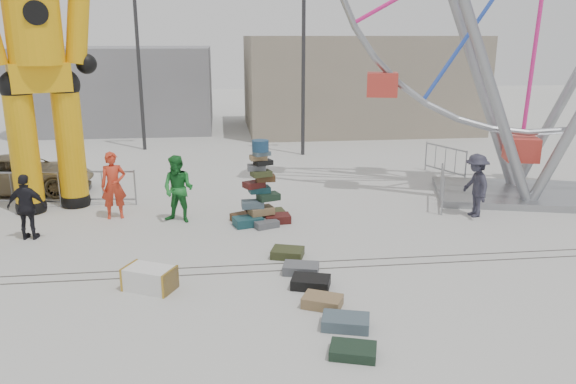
{
  "coord_description": "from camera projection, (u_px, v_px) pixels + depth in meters",
  "views": [
    {
      "loc": [
        -0.56,
        -10.8,
        5.01
      ],
      "look_at": [
        0.97,
        1.66,
        1.51
      ],
      "focal_mm": 35.0,
      "sensor_mm": 36.0,
      "label": 1
    }
  ],
  "objects": [
    {
      "name": "ground",
      "position": [
        252.0,
        284.0,
        11.74
      ],
      "size": [
        90.0,
        90.0,
        0.0
      ],
      "primitive_type": "plane",
      "color": "#9E9E99",
      "rests_on": "ground"
    },
    {
      "name": "track_line_near",
      "position": [
        250.0,
        272.0,
        12.31
      ],
      "size": [
        40.0,
        0.04,
        0.01
      ],
      "primitive_type": "cube",
      "color": "#47443F",
      "rests_on": "ground"
    },
    {
      "name": "track_line_far",
      "position": [
        249.0,
        265.0,
        12.7
      ],
      "size": [
        40.0,
        0.04,
        0.01
      ],
      "primitive_type": "cube",
      "color": "#47443F",
      "rests_on": "ground"
    },
    {
      "name": "building_right",
      "position": [
        356.0,
        83.0,
        31.01
      ],
      "size": [
        12.0,
        8.0,
        5.0
      ],
      "primitive_type": "cube",
      "color": "gray",
      "rests_on": "ground"
    },
    {
      "name": "building_left",
      "position": [
        121.0,
        88.0,
        31.48
      ],
      "size": [
        10.0,
        8.0,
        4.4
      ],
      "primitive_type": "cube",
      "color": "gray",
      "rests_on": "ground"
    },
    {
      "name": "lamp_post_right",
      "position": [
        306.0,
        49.0,
        23.33
      ],
      "size": [
        1.41,
        0.25,
        8.0
      ],
      "color": "#2D2D30",
      "rests_on": "ground"
    },
    {
      "name": "lamp_post_left",
      "position": [
        140.0,
        48.0,
        24.42
      ],
      "size": [
        1.41,
        0.25,
        8.0
      ],
      "color": "#2D2D30",
      "rests_on": "ground"
    },
    {
      "name": "suitcase_tower",
      "position": [
        260.0,
        200.0,
        15.47
      ],
      "size": [
        1.69,
        1.48,
        2.32
      ],
      "rotation": [
        0.0,
        0.0,
        0.22
      ],
      "color": "#18434A",
      "rests_on": "ground"
    },
    {
      "name": "crash_test_dummy",
      "position": [
        37.0,
        56.0,
        15.63
      ],
      "size": [
        3.29,
        1.89,
        8.47
      ],
      "rotation": [
        0.0,
        0.0,
        0.42
      ],
      "color": "black",
      "rests_on": "ground"
    },
    {
      "name": "steamer_trunk",
      "position": [
        150.0,
        278.0,
        11.44
      ],
      "size": [
        1.16,
        0.97,
        0.47
      ],
      "primitive_type": "cube",
      "rotation": [
        0.0,
        0.0,
        -0.46
      ],
      "color": "silver",
      "rests_on": "ground"
    },
    {
      "name": "row_case_0",
      "position": [
        288.0,
        253.0,
        13.14
      ],
      "size": [
        0.86,
        0.75,
        0.2
      ],
      "primitive_type": "cube",
      "rotation": [
        0.0,
        0.0,
        -0.31
      ],
      "color": "#353B1D",
      "rests_on": "ground"
    },
    {
      "name": "row_case_1",
      "position": [
        301.0,
        269.0,
        12.25
      ],
      "size": [
        0.87,
        0.68,
        0.21
      ],
      "primitive_type": "cube",
      "rotation": [
        0.0,
        0.0,
        -0.25
      ],
      "color": "#56585E",
      "rests_on": "ground"
    },
    {
      "name": "row_case_2",
      "position": [
        311.0,
        282.0,
        11.56
      ],
      "size": [
        0.91,
        0.76,
        0.22
      ],
      "primitive_type": "cube",
      "rotation": [
        0.0,
        0.0,
        -0.3
      ],
      "color": "black",
      "rests_on": "ground"
    },
    {
      "name": "row_case_3",
      "position": [
        322.0,
        301.0,
        10.73
      ],
      "size": [
        0.88,
        0.76,
        0.22
      ],
      "primitive_type": "cube",
      "rotation": [
        0.0,
        0.0,
        -0.45
      ],
      "color": "olive",
      "rests_on": "ground"
    },
    {
      "name": "row_case_4",
      "position": [
        346.0,
        322.0,
        9.96
      ],
      "size": [
        0.95,
        0.74,
        0.22
      ],
      "primitive_type": "cube",
      "rotation": [
        0.0,
        0.0,
        -0.28
      ],
      "color": "#455763",
      "rests_on": "ground"
    },
    {
      "name": "row_case_5",
      "position": [
        353.0,
        351.0,
        9.09
      ],
      "size": [
        0.87,
        0.71,
        0.17
      ],
      "primitive_type": "cube",
      "rotation": [
        0.0,
        0.0,
        -0.31
      ],
      "color": "black",
      "rests_on": "ground"
    },
    {
      "name": "barricade_dummy_b",
      "position": [
        27.0,
        189.0,
        16.9
      ],
      "size": [
        1.98,
        0.48,
        1.1
      ],
      "primitive_type": null,
      "rotation": [
        0.0,
        0.0,
        -0.19
      ],
      "color": "gray",
      "rests_on": "ground"
    },
    {
      "name": "barricade_dummy_c",
      "position": [
        102.0,
        188.0,
        17.08
      ],
      "size": [
        2.0,
        0.36,
        1.1
      ],
      "primitive_type": null,
      "rotation": [
        0.0,
        0.0,
        -0.13
      ],
      "color": "gray",
      "rests_on": "ground"
    },
    {
      "name": "barricade_wheel_front",
      "position": [
        442.0,
        188.0,
        17.03
      ],
      "size": [
        0.8,
        1.91,
        1.1
      ],
      "primitive_type": null,
      "rotation": [
        0.0,
        0.0,
        1.21
      ],
      "color": "gray",
      "rests_on": "ground"
    },
    {
      "name": "barricade_wheel_back",
      "position": [
        445.0,
        161.0,
        20.76
      ],
      "size": [
        0.88,
        1.88,
        1.1
      ],
      "primitive_type": null,
      "rotation": [
        0.0,
        0.0,
        -1.16
      ],
      "color": "gray",
      "rests_on": "ground"
    },
    {
      "name": "pedestrian_red",
      "position": [
        114.0,
        185.0,
        15.75
      ],
      "size": [
        0.77,
        0.57,
        1.91
      ],
      "primitive_type": "imported",
      "rotation": [
        0.0,
        0.0,
        0.18
      ],
      "color": "red",
      "rests_on": "ground"
    },
    {
      "name": "pedestrian_green",
      "position": [
        178.0,
        189.0,
        15.43
      ],
      "size": [
        1.12,
        1.01,
        1.88
      ],
      "primitive_type": "imported",
      "rotation": [
        0.0,
        0.0,
        -0.41
      ],
      "color": "#1C7029",
      "rests_on": "ground"
    },
    {
      "name": "pedestrian_black",
      "position": [
        27.0,
        207.0,
        14.12
      ],
      "size": [
        1.03,
        0.53,
        1.69
      ],
      "primitive_type": "imported",
      "rotation": [
        0.0,
        0.0,
        3.02
      ],
      "color": "black",
      "rests_on": "ground"
    },
    {
      "name": "pedestrian_grey",
      "position": [
        476.0,
        185.0,
        15.93
      ],
      "size": [
        0.71,
        1.2,
        1.82
      ],
      "primitive_type": "imported",
      "rotation": [
        0.0,
        0.0,
        -1.54
      ],
      "color": "#282735",
      "rests_on": "ground"
    },
    {
      "name": "parked_suv",
      "position": [
        22.0,
        174.0,
        18.44
      ],
      "size": [
        4.45,
        2.06,
        1.24
      ],
      "primitive_type": "imported",
      "rotation": [
        0.0,
        0.0,
        1.57
      ],
      "color": "#8E7E5C",
      "rests_on": "ground"
    }
  ]
}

